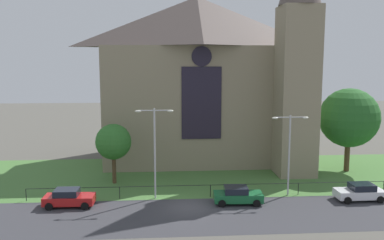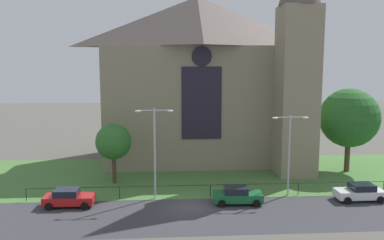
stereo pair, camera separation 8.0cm
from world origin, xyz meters
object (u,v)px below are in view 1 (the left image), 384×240
at_px(tree_left_near, 113,142).
at_px(tree_right_far, 349,118).
at_px(parked_car_white, 360,192).
at_px(parked_car_green, 238,195).
at_px(streetlamp_far, 289,144).
at_px(streetlamp_near, 155,142).
at_px(parked_car_red, 69,198).
at_px(church_building, 204,78).

height_order(tree_left_near, tree_right_far, tree_right_far).
xyz_separation_m(tree_right_far, parked_car_white, (-3.17, -9.60, -5.31)).
bearing_deg(parked_car_green, streetlamp_far, 23.01).
bearing_deg(streetlamp_near, parked_car_red, -168.21).
relative_size(tree_left_near, tree_right_far, 0.65).
height_order(tree_right_far, parked_car_white, tree_right_far).
relative_size(parked_car_red, parked_car_white, 1.01).
relative_size(tree_left_near, parked_car_green, 1.42).
bearing_deg(streetlamp_far, parked_car_green, -159.76).
distance_m(parked_car_green, parked_car_white, 11.03).
relative_size(tree_left_near, parked_car_white, 1.45).
height_order(tree_left_near, parked_car_red, tree_left_near).
bearing_deg(parked_car_white, tree_right_far, -108.28).
bearing_deg(parked_car_green, streetlamp_near, 168.21).
bearing_deg(parked_car_green, church_building, 97.61).
distance_m(tree_left_near, streetlamp_near, 6.64).
bearing_deg(streetlamp_far, church_building, 114.03).
distance_m(tree_left_near, parked_car_green, 13.76).
relative_size(church_building, streetlamp_far, 3.48).
bearing_deg(church_building, parked_car_white, -52.49).
bearing_deg(tree_right_far, streetlamp_near, -159.85).
relative_size(streetlamp_near, parked_car_green, 1.91).
bearing_deg(streetlamp_far, tree_left_near, 163.02).
bearing_deg(parked_car_red, parked_car_white, 0.58).
bearing_deg(streetlamp_near, parked_car_green, -14.56).
distance_m(tree_right_far, parked_car_white, 11.42).
relative_size(tree_right_far, parked_car_green, 2.18).
xyz_separation_m(parked_car_green, parked_car_white, (11.03, 0.09, 0.00)).
relative_size(parked_car_red, parked_car_green, 0.99).
distance_m(tree_right_far, parked_car_red, 30.62).
bearing_deg(tree_left_near, parked_car_white, -16.84).
relative_size(streetlamp_far, parked_car_red, 1.77).
distance_m(streetlamp_far, parked_car_red, 20.00).
bearing_deg(parked_car_green, parked_car_white, 3.24).
relative_size(streetlamp_far, parked_car_green, 1.75).
bearing_deg(parked_car_white, parked_car_green, 0.44).
bearing_deg(streetlamp_far, parked_car_white, -16.45).
bearing_deg(parked_car_white, parked_car_red, -0.57).
bearing_deg(church_building, tree_right_far, -22.85).
relative_size(streetlamp_near, parked_car_white, 1.95).
bearing_deg(parked_car_green, tree_right_far, 37.10).
height_order(church_building, parked_car_green, church_building).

